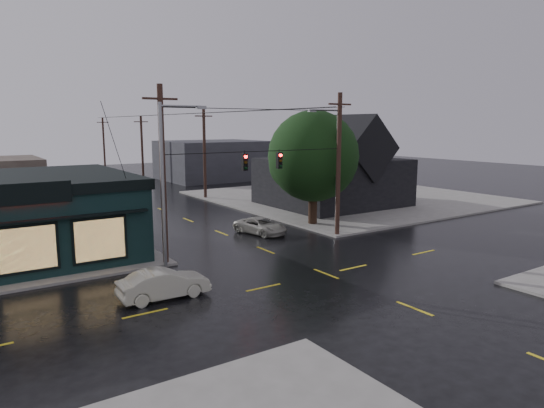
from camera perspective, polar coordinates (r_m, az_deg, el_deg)
ground_plane at (r=26.55m, az=6.36°, el=-8.17°), size 160.00×160.00×0.00m
sidewalk_ne at (r=54.15m, az=8.96°, el=0.84°), size 28.00×28.00×0.15m
ne_building at (r=48.13m, az=7.12°, el=5.10°), size 12.60×11.60×8.75m
corner_tree at (r=38.24m, az=4.89°, el=5.61°), size 7.16×7.16×8.95m
utility_pole_nw at (r=28.76m, az=-12.35°, el=-6.95°), size 2.00×0.32×10.15m
utility_pole_ne at (r=35.41m, az=7.65°, el=-3.74°), size 2.00×0.32×10.15m
utility_pole_far_a at (r=53.16m, az=-7.83°, el=0.63°), size 2.00×0.32×9.65m
utility_pole_far_b at (r=71.54m, az=-14.88°, el=2.63°), size 2.00×0.32×9.15m
utility_pole_far_c at (r=90.61m, az=-19.02°, el=3.78°), size 2.00×0.32×9.15m
span_signal_assembly at (r=30.71m, az=-1.16°, el=5.11°), size 13.00×0.48×1.23m
streetlight_nw at (r=28.03m, az=-12.39°, el=-7.39°), size 5.40×0.30×9.15m
streetlight_ne at (r=36.24m, az=7.52°, el=-3.44°), size 5.40×0.30×9.15m
bg_building_east at (r=72.19m, az=-7.02°, el=5.16°), size 14.00×12.00×5.60m
sedan_cream at (r=23.21m, az=-12.60°, el=-9.16°), size 4.21×1.55×1.38m
suv_silver at (r=35.66m, az=-1.37°, el=-2.60°), size 2.93×4.59×1.18m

